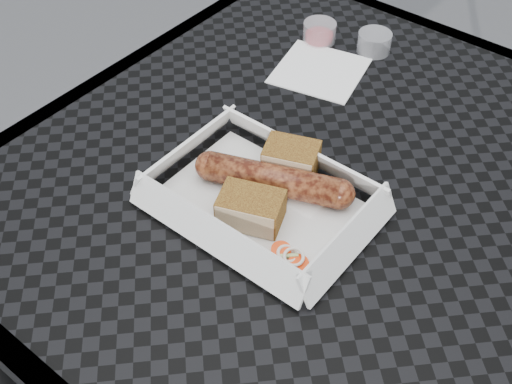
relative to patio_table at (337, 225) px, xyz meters
The scene contains 9 objects.
patio_table is the anchor object (origin of this frame).
food_tray 0.13m from the patio_table, 121.16° to the right, with size 0.22×0.15×0.00m, color white.
bratwurst 0.13m from the patio_table, 130.67° to the right, with size 0.18×0.09×0.04m.
bread_near 0.12m from the patio_table, 155.89° to the right, with size 0.06×0.04×0.04m, color brown.
bread_far 0.16m from the patio_table, 112.27° to the right, with size 0.07×0.05×0.04m, color brown.
veg_garnish 0.17m from the patio_table, 81.56° to the right, with size 0.03×0.03×0.00m.
napkin 0.24m from the patio_table, 131.45° to the left, with size 0.12×0.12×0.00m, color white.
condiment_cup_sauce 0.32m from the patio_table, 129.92° to the left, with size 0.05×0.05×0.03m, color maroon.
condiment_cup_empty 0.31m from the patio_table, 114.18° to the left, with size 0.05×0.05×0.03m, color silver.
Camera 1 is at (0.26, -0.49, 1.29)m, focal length 45.00 mm.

